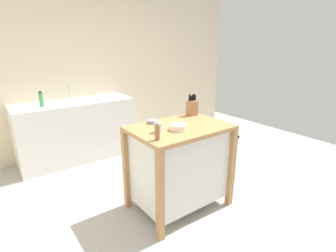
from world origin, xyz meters
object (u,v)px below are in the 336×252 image
at_px(bowl_ceramic_small, 152,121).
at_px(drinking_cup, 158,128).
at_px(bowl_ceramic_wide, 178,127).
at_px(bottle_spray_cleaner, 41,99).
at_px(knife_block, 192,107).
at_px(pepper_grinder, 157,132).
at_px(trash_bin, 219,159).
at_px(kitchen_island, 179,163).
at_px(sink_faucet, 70,93).

distance_m(bowl_ceramic_small, drinking_cup, 0.30).
height_order(bowl_ceramic_wide, bottle_spray_cleaner, bottle_spray_cleaner).
height_order(knife_block, pepper_grinder, knife_block).
relative_size(knife_block, bowl_ceramic_small, 2.25).
bearing_deg(bottle_spray_cleaner, pepper_grinder, -75.91).
relative_size(bowl_ceramic_wide, drinking_cup, 1.73).
bearing_deg(pepper_grinder, knife_block, 28.95).
bearing_deg(drinking_cup, trash_bin, 7.06).
bearing_deg(pepper_grinder, bowl_ceramic_wide, 18.51).
bearing_deg(kitchen_island, bowl_ceramic_small, 122.80).
bearing_deg(knife_block, bowl_ceramic_wide, -144.95).
distance_m(bowl_ceramic_small, pepper_grinder, 0.50).
bearing_deg(bottle_spray_cleaner, drinking_cup, -71.47).
height_order(knife_block, bowl_ceramic_wide, knife_block).
xyz_separation_m(knife_block, sink_faucet, (-0.84, 1.79, -0.01)).
height_order(kitchen_island, trash_bin, kitchen_island).
bearing_deg(trash_bin, bottle_spray_cleaner, 133.27).
distance_m(bowl_ceramic_wide, drinking_cup, 0.20).
relative_size(kitchen_island, knife_block, 3.95).
distance_m(drinking_cup, trash_bin, 1.21).
distance_m(bowl_ceramic_wide, trash_bin, 1.05).
bearing_deg(bowl_ceramic_wide, sink_faucet, 100.27).
distance_m(kitchen_island, bowl_ceramic_wide, 0.45).
xyz_separation_m(bowl_ceramic_small, pepper_grinder, (-0.23, -0.44, 0.06)).
height_order(knife_block, trash_bin, knife_block).
xyz_separation_m(kitchen_island, knife_block, (0.37, 0.24, 0.50)).
bearing_deg(sink_faucet, bottle_spray_cleaner, -156.24).
relative_size(bowl_ceramic_wide, trash_bin, 0.26).
relative_size(knife_block, bottle_spray_cleaner, 1.19).
distance_m(sink_faucet, bottle_spray_cleaner, 0.48).
distance_m(pepper_grinder, sink_faucet, 2.22).
bearing_deg(pepper_grinder, bottle_spray_cleaner, 104.09).
height_order(drinking_cup, bottle_spray_cleaner, bottle_spray_cleaner).
xyz_separation_m(bowl_ceramic_wide, bottle_spray_cleaner, (-0.82, 1.92, 0.04)).
bearing_deg(bowl_ceramic_small, trash_bin, -9.76).
height_order(bowl_ceramic_small, pepper_grinder, pepper_grinder).
relative_size(knife_block, sink_faucet, 1.13).
xyz_separation_m(trash_bin, bottle_spray_cleaner, (-1.64, 1.74, 0.67)).
height_order(kitchen_island, drinking_cup, drinking_cup).
bearing_deg(sink_faucet, bowl_ceramic_wide, -79.73).
height_order(bowl_ceramic_wide, pepper_grinder, pepper_grinder).
bearing_deg(pepper_grinder, kitchen_island, 24.97).
distance_m(kitchen_island, drinking_cup, 0.53).
bearing_deg(kitchen_island, sink_faucet, 103.01).
relative_size(drinking_cup, bottle_spray_cleaner, 0.45).
distance_m(kitchen_island, bowl_ceramic_small, 0.52).
bearing_deg(drinking_cup, sink_faucet, 95.24).
relative_size(kitchen_island, pepper_grinder, 6.11).
bearing_deg(drinking_cup, pepper_grinder, -126.47).
bearing_deg(sink_faucet, drinking_cup, -84.76).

